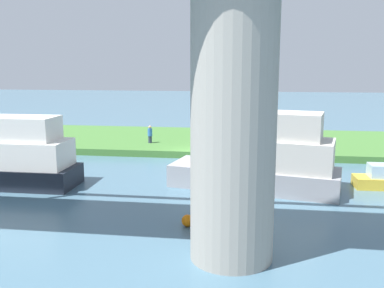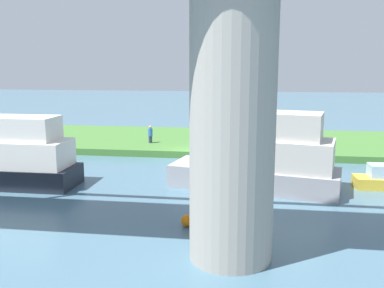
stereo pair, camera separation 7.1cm
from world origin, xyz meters
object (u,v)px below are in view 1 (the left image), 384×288
at_px(mooring_post, 257,142).
at_px(skiff_small, 244,159).
at_px(motorboat_white, 260,158).
at_px(motorboat_red, 7,158).
at_px(person_on_bank, 150,134).
at_px(marker_buoy, 187,221).
at_px(bridge_pylon, 233,116).

xyz_separation_m(mooring_post, skiff_small, (0.83, 3.93, -0.49)).
bearing_deg(motorboat_white, motorboat_red, 5.42).
bearing_deg(person_on_bank, skiff_small, 145.19).
bearing_deg(marker_buoy, bridge_pylon, 126.17).
bearing_deg(person_on_bank, bridge_pylon, 111.49).
distance_m(bridge_pylon, marker_buoy, 5.74).
height_order(skiff_small, marker_buoy, skiff_small).
distance_m(person_on_bank, mooring_post, 8.48).
distance_m(bridge_pylon, motorboat_red, 15.16).
relative_size(person_on_bank, skiff_small, 0.31).
xyz_separation_m(person_on_bank, motorboat_red, (5.35, 11.36, 0.37)).
bearing_deg(marker_buoy, motorboat_red, -23.91).
distance_m(mooring_post, motorboat_white, 8.76).
relative_size(bridge_pylon, mooring_post, 9.56).
distance_m(bridge_pylon, motorboat_white, 9.41).
bearing_deg(person_on_bank, motorboat_white, 130.13).
relative_size(bridge_pylon, marker_buoy, 19.78).
xyz_separation_m(bridge_pylon, skiff_small, (-0.14, -13.57, -4.42)).
bearing_deg(skiff_small, mooring_post, -101.88).
bearing_deg(marker_buoy, skiff_small, -100.83).
distance_m(person_on_bank, marker_buoy, 17.08).
xyz_separation_m(person_on_bank, motorboat_white, (-8.48, 10.05, 0.50)).
distance_m(motorboat_white, motorboat_red, 13.89).
relative_size(skiff_small, marker_buoy, 8.94).
xyz_separation_m(mooring_post, marker_buoy, (2.91, 14.84, -0.77)).
height_order(bridge_pylon, mooring_post, bridge_pylon).
distance_m(skiff_small, motorboat_red, 14.32).
distance_m(person_on_bank, skiff_small, 9.22).
bearing_deg(motorboat_white, mooring_post, -89.36).
relative_size(mooring_post, skiff_small, 0.23).
bearing_deg(marker_buoy, mooring_post, -101.11).
bearing_deg(mooring_post, motorboat_red, 36.19).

